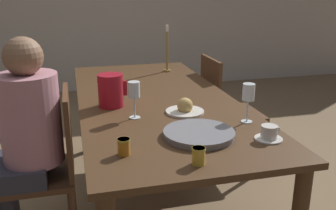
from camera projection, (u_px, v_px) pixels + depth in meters
name	position (u px, v px, depth m)	size (l,w,h in m)	color
ground_plane	(157.00, 204.00, 2.53)	(20.00, 20.00, 0.00)	#7F6647
dining_table	(156.00, 111.00, 2.33)	(0.93, 2.06, 0.75)	#472D19
chair_person_side	(47.00, 167.00, 2.01)	(0.42, 0.42, 0.89)	#51331E
chair_opposite	(224.00, 109.00, 2.94)	(0.42, 0.42, 0.89)	#51331E
person_seated	(25.00, 132.00, 1.89)	(0.39, 0.41, 1.18)	#33333D
red_pitcher	(111.00, 90.00, 2.11)	(0.17, 0.14, 0.19)	#A31423
wine_glass_water	(134.00, 91.00, 1.91)	(0.06, 0.06, 0.19)	white
wine_glass_juice	(248.00, 94.00, 1.85)	(0.06, 0.06, 0.20)	white
teacup_near_person	(269.00, 134.00, 1.67)	(0.13, 0.13, 0.07)	silver
serving_tray	(199.00, 134.00, 1.70)	(0.33, 0.33, 0.03)	gray
bread_plate	(185.00, 108.00, 2.03)	(0.21, 0.21, 0.09)	silver
jam_jar_amber	(199.00, 155.00, 1.44)	(0.05, 0.05, 0.07)	gold
jam_jar_red	(124.00, 146.00, 1.52)	(0.05, 0.05, 0.07)	#C67A1E
candlestick_tall	(167.00, 53.00, 2.96)	(0.06, 0.06, 0.37)	olive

